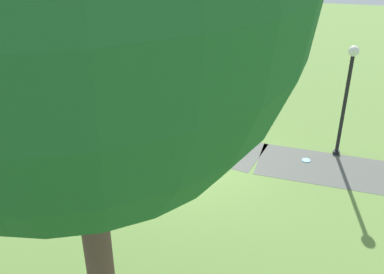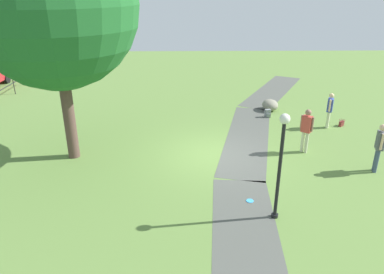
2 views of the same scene
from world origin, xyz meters
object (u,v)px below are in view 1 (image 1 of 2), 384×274
Objects in this scene: woman_with_handbag at (145,61)px; man_near_boulder at (258,66)px; passerby_on_path at (202,81)px; frisbee_on_grass at (306,160)px; lawn_boulder at (60,92)px; handbag_on_grass at (147,75)px; lamp_post at (347,90)px; backpack_by_boulder at (84,101)px.

man_near_boulder is (-4.29, -0.14, 0.09)m from woman_with_handbag.
passerby_on_path is 7.78× the size of frisbee_on_grass.
lawn_boulder reaches higher than frisbee_on_grass.
passerby_on_path is at bearing 136.70° from handbag_on_grass.
lawn_boulder is at bearing 2.31° from passerby_on_path.
handbag_on_grass is at bearing -43.30° from passerby_on_path.
passerby_on_path is at bearing 51.01° from man_near_boulder.
lamp_post is 5.08m from man_near_boulder.
lawn_boulder is 3.42m from woman_with_handbag.
lamp_post reaches higher than handbag_on_grass.
lamp_post is 8.83m from backpack_by_boulder.
lawn_boulder is 2.66× the size of backpack_by_boulder.
man_near_boulder is at bearing -68.74° from frisbee_on_grass.
handbag_on_grass is (4.50, -0.62, -0.91)m from man_near_boulder.
woman_with_handbag is at bearing -36.00° from passerby_on_path.
man_near_boulder is at bearing -178.15° from woman_with_handbag.
backpack_by_boulder is (4.14, 0.56, -0.85)m from passerby_on_path.
lawn_boulder is 4.63× the size of frisbee_on_grass.
man_near_boulder is at bearing -161.84° from lawn_boulder.
lamp_post reaches higher than lawn_boulder.
lamp_post reaches higher than man_near_boulder.
man_near_boulder reaches higher than backpack_by_boulder.
lawn_boulder is at bearing 18.16° from man_near_boulder.
lawn_boulder is 7.29m from man_near_boulder.
woman_with_handbag is (6.99, -4.07, -1.01)m from lamp_post.
handbag_on_grass is at bearing -74.97° from woman_with_handbag.
frisbee_on_grass is at bearing 111.26° from man_near_boulder.
handbag_on_grass is (7.19, -4.83, -1.83)m from lamp_post.
frisbee_on_grass is (-3.52, 2.73, -1.04)m from passerby_on_path.
woman_with_handbag reaches higher than handbag_on_grass.
backpack_by_boulder is at bearing -10.67° from lamp_post.
lawn_boulder is 0.59× the size of man_near_boulder.
woman_with_handbag is (-2.60, -2.12, 0.67)m from lawn_boulder.
frisbee_on_grass is at bearing 163.93° from lawn_boulder.
woman_with_handbag is 0.93× the size of passerby_on_path.
frisbee_on_grass is (-6.15, 4.64, -0.95)m from woman_with_handbag.
woman_with_handbag reaches higher than backpack_by_boulder.
frisbee_on_grass is at bearing 142.95° from woman_with_handbag.
woman_with_handbag is at bearing 105.03° from handbag_on_grass.
lamp_post is 2.96× the size of lawn_boulder.
lawn_boulder reaches higher than handbag_on_grass.
passerby_on_path reaches higher than lawn_boulder.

